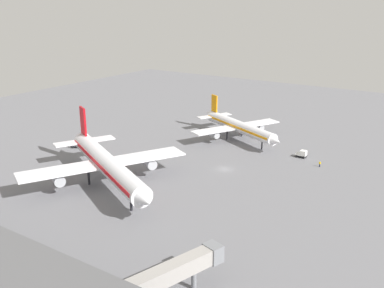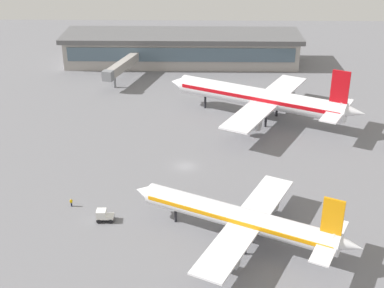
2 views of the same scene
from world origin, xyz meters
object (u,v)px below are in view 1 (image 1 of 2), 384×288
Objects in this scene: airplane_at_gate at (239,126)px; airplane_taxiing at (107,164)px; pushback_tractor at (77,145)px; baggage_tug at (302,154)px; ground_crew_worker at (320,164)px.

airplane_at_gate is 0.78× the size of airplane_taxiing.
airplane_taxiing reaches higher than pushback_tractor.
ground_crew_worker is (7.25, -4.94, -0.31)m from baggage_tug.
pushback_tractor is at bearing -155.31° from baggage_tug.
baggage_tug is (25.26, -5.84, -3.58)m from airplane_at_gate.
airplane_at_gate is 26.18m from baggage_tug.
baggage_tug reaches higher than ground_crew_worker.
airplane_at_gate is 34.47m from ground_crew_worker.
ground_crew_worker is (72.48, 26.66, -0.12)m from pushback_tractor.
airplane_at_gate is 23.81× the size of ground_crew_worker.
airplane_taxiing reaches higher than baggage_tug.
airplane_taxiing is 61.13m from ground_crew_worker.
airplane_taxiing is at bearing 119.78° from pushback_tractor.
airplane_taxiing reaches higher than airplane_at_gate.
airplane_at_gate is 54.89m from pushback_tractor.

